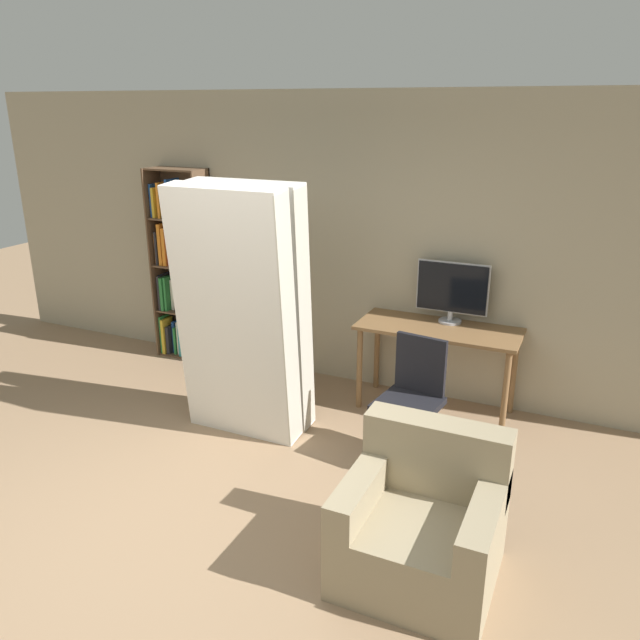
# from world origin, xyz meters

# --- Properties ---
(ground_plane) EXTENTS (16.00, 16.00, 0.00)m
(ground_plane) POSITION_xyz_m (0.00, 0.00, 0.00)
(ground_plane) COLOR #937556
(wall_back) EXTENTS (8.00, 0.06, 2.70)m
(wall_back) POSITION_xyz_m (0.00, 2.82, 1.35)
(wall_back) COLOR tan
(wall_back) RESTS_ON ground
(desk) EXTENTS (1.37, 0.58, 0.78)m
(desk) POSITION_xyz_m (1.10, 2.50, 0.67)
(desk) COLOR brown
(desk) RESTS_ON ground
(monitor) EXTENTS (0.62, 0.20, 0.54)m
(monitor) POSITION_xyz_m (1.16, 2.67, 1.07)
(monitor) COLOR #B7B7BC
(monitor) RESTS_ON desk
(office_chair) EXTENTS (0.52, 0.52, 0.95)m
(office_chair) POSITION_xyz_m (1.13, 1.64, 0.39)
(office_chair) COLOR #4C4C51
(office_chair) RESTS_ON ground
(bookshelf) EXTENTS (0.61, 0.30, 1.98)m
(bookshelf) POSITION_xyz_m (-1.70, 2.67, 0.95)
(bookshelf) COLOR brown
(bookshelf) RESTS_ON ground
(mattress_near) EXTENTS (0.96, 0.39, 2.03)m
(mattress_near) POSITION_xyz_m (-0.23, 1.41, 1.02)
(mattress_near) COLOR silver
(mattress_near) RESTS_ON ground
(mattress_far) EXTENTS (0.96, 0.35, 2.03)m
(mattress_far) POSITION_xyz_m (-0.23, 1.68, 1.02)
(mattress_far) COLOR silver
(mattress_far) RESTS_ON ground
(armchair) EXTENTS (0.85, 0.80, 0.85)m
(armchair) POSITION_xyz_m (1.56, 0.48, 0.32)
(armchair) COLOR gray
(armchair) RESTS_ON ground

